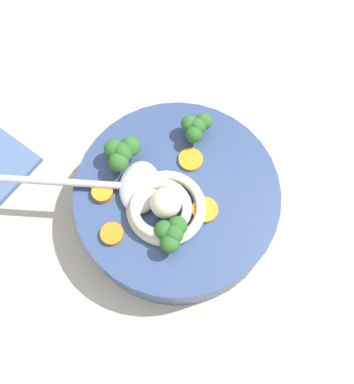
{
  "coord_description": "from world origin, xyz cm",
  "views": [
    {
      "loc": [
        12.52,
        5.19,
        54.9
      ],
      "look_at": [
        -3.34,
        -1.83,
        10.21
      ],
      "focal_mm": 42.15,
      "sensor_mm": 36.0,
      "label": 1
    }
  ],
  "objects_px": {
    "soup_bowl": "(177,201)",
    "drinking_glass": "(47,374)",
    "soup_spoon": "(127,186)",
    "noodle_pile": "(165,207)"
  },
  "relations": [
    {
      "from": "noodle_pile",
      "to": "drinking_glass",
      "type": "height_order",
      "value": "drinking_glass"
    },
    {
      "from": "soup_bowl",
      "to": "drinking_glass",
      "type": "relative_size",
      "value": 1.8
    },
    {
      "from": "soup_spoon",
      "to": "drinking_glass",
      "type": "height_order",
      "value": "drinking_glass"
    },
    {
      "from": "soup_spoon",
      "to": "drinking_glass",
      "type": "relative_size",
      "value": 1.4
    },
    {
      "from": "noodle_pile",
      "to": "soup_spoon",
      "type": "bearing_deg",
      "value": -97.27
    },
    {
      "from": "soup_bowl",
      "to": "drinking_glass",
      "type": "height_order",
      "value": "drinking_glass"
    },
    {
      "from": "soup_bowl",
      "to": "soup_spoon",
      "type": "relative_size",
      "value": 1.28
    },
    {
      "from": "soup_spoon",
      "to": "noodle_pile",
      "type": "bearing_deg",
      "value": 152.66
    },
    {
      "from": "soup_bowl",
      "to": "noodle_pile",
      "type": "xyz_separation_m",
      "value": [
        0.02,
        -0.0,
        0.04
      ]
    },
    {
      "from": "drinking_glass",
      "to": "soup_spoon",
      "type": "bearing_deg",
      "value": -175.97
    }
  ]
}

